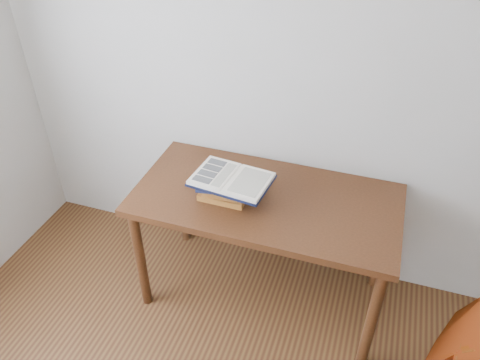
% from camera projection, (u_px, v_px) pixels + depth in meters
% --- Properties ---
extents(room_shell, '(3.54, 3.54, 2.62)m').
position_uv_depth(room_shell, '(75.00, 261.00, 0.94)').
color(room_shell, '#BCB8B2').
rests_on(room_shell, ground).
extents(desk, '(1.42, 0.71, 0.76)m').
position_uv_depth(desk, '(265.00, 211.00, 2.55)').
color(desk, '#4D2813').
rests_on(desk, ground).
extents(book_stack, '(0.28, 0.22, 0.13)m').
position_uv_depth(book_stack, '(223.00, 186.00, 2.47)').
color(book_stack, '#A87026').
rests_on(book_stack, desk).
extents(open_book, '(0.42, 0.31, 0.03)m').
position_uv_depth(open_book, '(232.00, 179.00, 2.39)').
color(open_book, black).
rests_on(open_book, book_stack).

